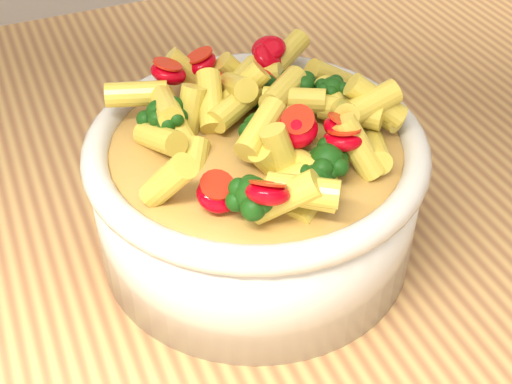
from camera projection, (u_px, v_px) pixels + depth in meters
name	position (u px, v px, depth m)	size (l,w,h in m)	color
table	(357.00, 289.00, 0.61)	(1.20, 0.80, 0.90)	tan
serving_bowl	(256.00, 191.00, 0.48)	(0.22, 0.22, 0.10)	silver
pasta_salad	(256.00, 118.00, 0.44)	(0.17, 0.17, 0.04)	#E2C947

